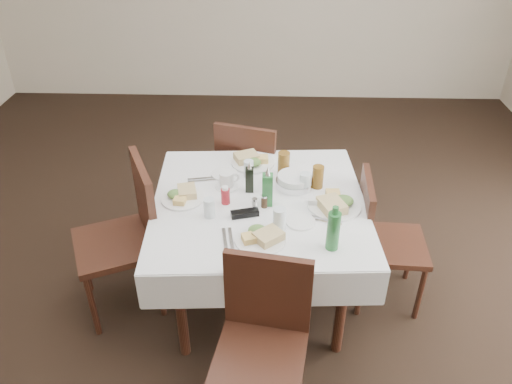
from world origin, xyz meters
TOP-DOWN VIEW (x-y plane):
  - ground_plane at (0.00, 0.00)m, footprint 7.00×7.00m
  - room_shell at (0.00, 0.00)m, footprint 6.04×7.04m
  - dining_table at (0.16, 0.08)m, footprint 1.30×1.30m
  - chair_north at (0.07, 0.82)m, footprint 0.54×0.54m
  - chair_south at (0.20, -0.67)m, footprint 0.49×0.49m
  - chair_east at (0.89, 0.12)m, footprint 0.44×0.44m
  - chair_west at (-0.62, 0.04)m, footprint 0.62×0.62m
  - meal_north at (0.10, 0.51)m, footprint 0.28×0.28m
  - meal_south at (0.18, -0.28)m, footprint 0.27×0.27m
  - meal_east at (0.59, 0.03)m, footprint 0.31×0.31m
  - meal_west at (-0.29, 0.09)m, footprint 0.25×0.25m
  - side_plate_a at (-0.07, 0.36)m, footprint 0.17×0.17m
  - side_plate_b at (0.39, -0.12)m, footprint 0.16×0.16m
  - water_n at (0.09, 0.35)m, footprint 0.06×0.06m
  - water_s at (0.27, -0.18)m, footprint 0.07×0.07m
  - water_e at (0.43, 0.19)m, footprint 0.07×0.07m
  - water_w at (-0.11, -0.08)m, footprint 0.06×0.06m
  - iced_tea_a at (0.30, 0.38)m, footprint 0.07×0.07m
  - iced_tea_b at (0.50, 0.24)m, footprint 0.07×0.07m
  - bread_basket at (0.37, 0.25)m, footprint 0.23×0.23m
  - oil_cruet_dark at (0.10, 0.18)m, footprint 0.05×0.05m
  - oil_cruet_green at (0.21, 0.05)m, footprint 0.06×0.06m
  - ketchup_bottle at (-0.03, 0.05)m, footprint 0.05×0.05m
  - salt_shaker at (0.14, -0.00)m, footprint 0.03×0.03m
  - pepper_shaker at (0.19, 0.02)m, footprint 0.03×0.03m
  - coffee_mug at (-0.04, 0.22)m, footprint 0.15×0.14m
  - sunglasses at (0.08, -0.07)m, footprint 0.16×0.09m
  - green_bottle at (0.54, -0.33)m, footprint 0.07×0.07m
  - sugar_caddy at (0.49, 0.04)m, footprint 0.10×0.06m
  - cutlery_n at (0.32, 0.47)m, footprint 0.07×0.18m
  - cutlery_s at (0.01, -0.30)m, footprint 0.08×0.21m
  - cutlery_e at (0.53, -0.10)m, footprint 0.19×0.09m
  - cutlery_w at (-0.20, 0.29)m, footprint 0.19×0.08m

SIDE VIEW (x-z plane):
  - ground_plane at x=0.00m, z-range 0.00..0.00m
  - chair_east at x=0.89m, z-range 0.06..0.94m
  - chair_south at x=0.20m, z-range 0.06..0.96m
  - chair_north at x=0.07m, z-range 0.07..0.99m
  - chair_west at x=-0.62m, z-range 0.07..1.06m
  - dining_table at x=0.16m, z-range 0.29..1.06m
  - cutlery_n at x=0.32m, z-range 0.76..0.77m
  - cutlery_w at x=-0.20m, z-range 0.76..0.77m
  - cutlery_e at x=0.53m, z-range 0.76..0.77m
  - cutlery_s at x=0.01m, z-range 0.76..0.77m
  - side_plate_b at x=0.39m, z-range 0.76..0.77m
  - side_plate_a at x=-0.07m, z-range 0.76..0.77m
  - sunglasses at x=0.08m, z-range 0.76..0.80m
  - meal_west at x=-0.29m, z-range 0.76..0.81m
  - meal_south at x=0.18m, z-range 0.76..0.81m
  - meal_north at x=0.10m, z-range 0.76..0.82m
  - sugar_caddy at x=0.49m, z-range 0.76..0.81m
  - meal_east at x=0.59m, z-range 0.75..0.82m
  - salt_shaker at x=0.14m, z-range 0.76..0.83m
  - bread_basket at x=0.37m, z-range 0.76..0.84m
  - pepper_shaker at x=0.19m, z-range 0.76..0.84m
  - coffee_mug at x=-0.04m, z-range 0.76..0.86m
  - ketchup_bottle at x=-0.03m, z-range 0.76..0.87m
  - water_n at x=0.09m, z-range 0.76..0.87m
  - water_w at x=-0.11m, z-range 0.76..0.88m
  - water_e at x=0.43m, z-range 0.76..0.88m
  - water_s at x=0.27m, z-range 0.76..0.89m
  - iced_tea_b at x=0.50m, z-range 0.76..0.90m
  - iced_tea_a at x=0.30m, z-range 0.76..0.92m
  - oil_cruet_dark at x=0.10m, z-range 0.75..0.95m
  - oil_cruet_green at x=0.21m, z-range 0.74..0.99m
  - green_bottle at x=0.54m, z-range 0.75..1.00m
  - room_shell at x=0.00m, z-range 0.31..3.11m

